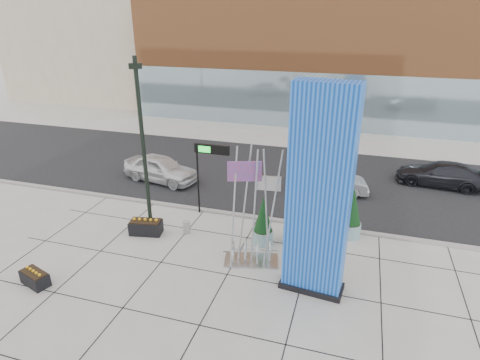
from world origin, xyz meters
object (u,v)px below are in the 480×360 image
(concrete_bollard, at_px, (187,227))
(car_white_west, at_px, (161,169))
(blue_pylon, at_px, (319,199))
(overhead_street_sign, at_px, (209,155))
(lamp_post, at_px, (145,168))
(public_art_sculpture, at_px, (252,234))
(car_silver_mid, at_px, (330,183))

(concrete_bollard, relative_size, car_white_west, 0.13)
(blue_pylon, xyz_separation_m, overhead_street_sign, (-5.93, 4.65, -0.53))
(car_white_west, bearing_deg, lamp_post, -146.36)
(lamp_post, xyz_separation_m, concrete_bollard, (1.66, 0.46, -3.07))
(concrete_bollard, xyz_separation_m, overhead_street_sign, (0.41, 2.21, 2.98))
(public_art_sculpture, distance_m, concrete_bollard, 4.03)
(blue_pylon, xyz_separation_m, car_white_west, (-10.51, 7.97, -3.02))
(blue_pylon, height_order, overhead_street_sign, blue_pylon)
(car_white_west, bearing_deg, blue_pylon, -116.34)
(overhead_street_sign, height_order, car_white_west, overhead_street_sign)
(public_art_sculpture, xyz_separation_m, car_silver_mid, (2.56, 8.01, -0.66))
(blue_pylon, relative_size, car_white_west, 1.64)
(lamp_post, bearing_deg, concrete_bollard, 15.44)
(public_art_sculpture, bearing_deg, car_silver_mid, 59.25)
(lamp_post, height_order, concrete_bollard, lamp_post)
(concrete_bollard, distance_m, overhead_street_sign, 3.74)
(car_white_west, relative_size, car_silver_mid, 1.14)
(public_art_sculpture, distance_m, car_silver_mid, 8.44)
(lamp_post, relative_size, car_silver_mid, 1.94)
(overhead_street_sign, bearing_deg, public_art_sculpture, -47.75)
(car_silver_mid, bearing_deg, concrete_bollard, 125.02)
(blue_pylon, height_order, car_white_west, blue_pylon)
(public_art_sculpture, relative_size, overhead_street_sign, 1.35)
(lamp_post, xyz_separation_m, car_silver_mid, (7.85, 7.10, -2.69))
(overhead_street_sign, bearing_deg, lamp_post, -127.58)
(blue_pylon, xyz_separation_m, concrete_bollard, (-6.34, 2.44, -3.52))
(lamp_post, distance_m, car_white_west, 6.98)
(concrete_bollard, distance_m, car_white_west, 6.94)
(concrete_bollard, bearing_deg, lamp_post, -164.56)
(public_art_sculpture, bearing_deg, car_white_west, 125.52)
(lamp_post, bearing_deg, blue_pylon, -13.94)
(blue_pylon, bearing_deg, car_white_west, 149.16)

